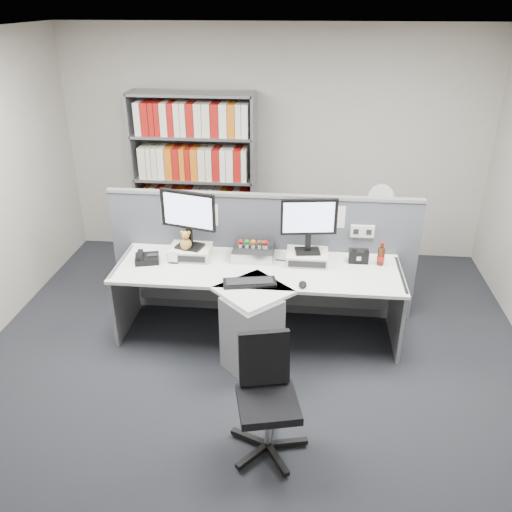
# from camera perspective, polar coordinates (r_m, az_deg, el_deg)

# --- Properties ---
(ground) EXTENTS (5.50, 5.50, 0.00)m
(ground) POSITION_cam_1_polar(r_m,az_deg,el_deg) (4.53, -0.85, -14.20)
(ground) COLOR #24262B
(ground) RESTS_ON ground
(room_shell) EXTENTS (5.04, 5.54, 2.72)m
(room_shell) POSITION_cam_1_polar(r_m,az_deg,el_deg) (3.63, -1.04, 7.84)
(room_shell) COLOR #AFA99C
(room_shell) RESTS_ON ground
(partition) EXTENTS (3.00, 0.08, 1.27)m
(partition) POSITION_cam_1_polar(r_m,az_deg,el_deg) (5.22, 0.71, 0.21)
(partition) COLOR #54565F
(partition) RESTS_ON ground
(desk) EXTENTS (2.60, 1.20, 0.72)m
(desk) POSITION_cam_1_polar(r_m,az_deg,el_deg) (4.74, -0.07, -5.33)
(desk) COLOR white
(desk) RESTS_ON ground
(monitor_riser_left) EXTENTS (0.38, 0.31, 0.10)m
(monitor_riser_left) POSITION_cam_1_polar(r_m,az_deg,el_deg) (5.02, -7.11, 0.44)
(monitor_riser_left) COLOR beige
(monitor_riser_left) RESTS_ON desk
(monitor_riser_right) EXTENTS (0.38, 0.31, 0.10)m
(monitor_riser_right) POSITION_cam_1_polar(r_m,az_deg,el_deg) (4.91, 5.54, -0.12)
(monitor_riser_right) COLOR beige
(monitor_riser_right) RESTS_ON desk
(monitor_left) EXTENTS (0.53, 0.23, 0.55)m
(monitor_left) POSITION_cam_1_polar(r_m,az_deg,el_deg) (4.87, -7.34, 4.44)
(monitor_left) COLOR black
(monitor_left) RESTS_ON monitor_riser_left
(monitor_right) EXTENTS (0.51, 0.19, 0.52)m
(monitor_right) POSITION_cam_1_polar(r_m,az_deg,el_deg) (4.76, 5.72, 3.76)
(monitor_right) COLOR black
(monitor_right) RESTS_ON monitor_riser_right
(desktop_pc) EXTENTS (0.38, 0.34, 0.10)m
(desktop_pc) POSITION_cam_1_polar(r_m,az_deg,el_deg) (4.98, -0.28, 0.43)
(desktop_pc) COLOR black
(desktop_pc) RESTS_ON desk
(figurines) EXTENTS (0.29, 0.05, 0.09)m
(figurines) POSITION_cam_1_polar(r_m,az_deg,el_deg) (4.92, -0.11, 1.40)
(figurines) COLOR beige
(figurines) RESTS_ON desktop_pc
(keyboard) EXTENTS (0.48, 0.26, 0.03)m
(keyboard) POSITION_cam_1_polar(r_m,az_deg,el_deg) (4.53, -0.70, -2.86)
(keyboard) COLOR black
(keyboard) RESTS_ON desk
(mouse) EXTENTS (0.07, 0.11, 0.04)m
(mouse) POSITION_cam_1_polar(r_m,az_deg,el_deg) (4.50, 5.06, -3.07)
(mouse) COLOR black
(mouse) RESTS_ON desk
(desk_phone) EXTENTS (0.26, 0.24, 0.09)m
(desk_phone) POSITION_cam_1_polar(r_m,az_deg,el_deg) (5.00, -11.72, -0.24)
(desk_phone) COLOR black
(desk_phone) RESTS_ON desk
(desk_calendar) EXTENTS (0.09, 0.07, 0.11)m
(desk_calendar) POSITION_cam_1_polar(r_m,az_deg,el_deg) (4.93, -8.88, -0.18)
(desk_calendar) COLOR black
(desk_calendar) RESTS_ON desk
(plush_toy) EXTENTS (0.11, 0.11, 0.19)m
(plush_toy) POSITION_cam_1_polar(r_m,az_deg,el_deg) (4.93, -7.57, 1.55)
(plush_toy) COLOR #AF883A
(plush_toy) RESTS_ON monitor_riser_left
(speaker) EXTENTS (0.18, 0.10, 0.12)m
(speaker) POSITION_cam_1_polar(r_m,az_deg,el_deg) (4.97, 10.98, -0.01)
(speaker) COLOR black
(speaker) RESTS_ON desk
(cola_bottle) EXTENTS (0.07, 0.07, 0.23)m
(cola_bottle) POSITION_cam_1_polar(r_m,az_deg,el_deg) (4.95, 13.32, -0.03)
(cola_bottle) COLOR #3F190A
(cola_bottle) RESTS_ON desk
(shelving_unit) EXTENTS (1.41, 0.40, 2.00)m
(shelving_unit) POSITION_cam_1_polar(r_m,az_deg,el_deg) (6.32, -6.56, 7.98)
(shelving_unit) COLOR slate
(shelving_unit) RESTS_ON ground
(filing_cabinet) EXTENTS (0.45, 0.61, 0.70)m
(filing_cabinet) POSITION_cam_1_polar(r_m,az_deg,el_deg) (6.06, 12.67, 0.25)
(filing_cabinet) COLOR slate
(filing_cabinet) RESTS_ON ground
(desk_fan) EXTENTS (0.27, 0.16, 0.46)m
(desk_fan) POSITION_cam_1_polar(r_m,az_deg,el_deg) (5.81, 13.29, 5.92)
(desk_fan) COLOR white
(desk_fan) RESTS_ON filing_cabinet
(office_chair) EXTENTS (0.57, 0.56, 0.86)m
(office_chair) POSITION_cam_1_polar(r_m,az_deg,el_deg) (3.79, 1.14, -14.50)
(office_chair) COLOR silver
(office_chair) RESTS_ON ground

